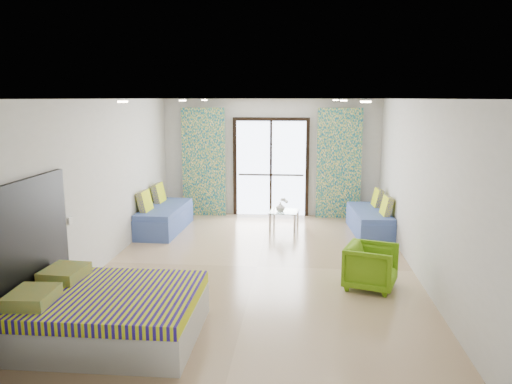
# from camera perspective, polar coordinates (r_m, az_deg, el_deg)

# --- Properties ---
(floor) EXTENTS (5.00, 7.50, 0.01)m
(floor) POSITION_cam_1_polar(r_m,az_deg,el_deg) (8.24, 0.10, -8.52)
(floor) COLOR #A0815F
(floor) RESTS_ON ground
(ceiling) EXTENTS (5.00, 7.50, 0.01)m
(ceiling) POSITION_cam_1_polar(r_m,az_deg,el_deg) (7.78, 0.11, 10.60)
(ceiling) COLOR silver
(ceiling) RESTS_ON ground
(wall_back) EXTENTS (5.00, 0.01, 2.70)m
(wall_back) POSITION_cam_1_polar(r_m,az_deg,el_deg) (11.60, 1.73, 3.94)
(wall_back) COLOR silver
(wall_back) RESTS_ON ground
(wall_front) EXTENTS (5.00, 0.01, 2.70)m
(wall_front) POSITION_cam_1_polar(r_m,az_deg,el_deg) (4.28, -4.35, -7.87)
(wall_front) COLOR silver
(wall_front) RESTS_ON ground
(wall_left) EXTENTS (0.01, 7.50, 2.70)m
(wall_left) POSITION_cam_1_polar(r_m,az_deg,el_deg) (8.49, -16.95, 0.99)
(wall_left) COLOR silver
(wall_left) RESTS_ON ground
(wall_right) EXTENTS (0.01, 7.50, 2.70)m
(wall_right) POSITION_cam_1_polar(r_m,az_deg,el_deg) (8.08, 18.06, 0.45)
(wall_right) COLOR silver
(wall_right) RESTS_ON ground
(balcony_door) EXTENTS (1.76, 0.08, 2.28)m
(balcony_door) POSITION_cam_1_polar(r_m,az_deg,el_deg) (11.59, 1.72, 3.47)
(balcony_door) COLOR black
(balcony_door) RESTS_ON floor
(balcony_rail) EXTENTS (1.52, 0.03, 0.04)m
(balcony_rail) POSITION_cam_1_polar(r_m,az_deg,el_deg) (11.64, 1.72, 1.97)
(balcony_rail) COLOR #595451
(balcony_rail) RESTS_ON balcony_door
(curtain_left) EXTENTS (1.00, 0.10, 2.50)m
(curtain_left) POSITION_cam_1_polar(r_m,az_deg,el_deg) (11.63, -5.98, 3.41)
(curtain_left) COLOR silver
(curtain_left) RESTS_ON floor
(curtain_right) EXTENTS (1.00, 0.10, 2.50)m
(curtain_right) POSITION_cam_1_polar(r_m,az_deg,el_deg) (11.45, 9.45, 3.21)
(curtain_right) COLOR silver
(curtain_right) RESTS_ON floor
(downlight_a) EXTENTS (0.12, 0.12, 0.02)m
(downlight_a) POSITION_cam_1_polar(r_m,az_deg,el_deg) (6.12, -14.99, 9.94)
(downlight_a) COLOR #FFE0B2
(downlight_a) RESTS_ON ceiling
(downlight_b) EXTENTS (0.12, 0.12, 0.02)m
(downlight_b) POSITION_cam_1_polar(r_m,az_deg,el_deg) (5.80, 12.43, 10.03)
(downlight_b) COLOR #FFE0B2
(downlight_b) RESTS_ON ceiling
(downlight_c) EXTENTS (0.12, 0.12, 0.02)m
(downlight_c) POSITION_cam_1_polar(r_m,az_deg,el_deg) (9.00, -8.38, 10.31)
(downlight_c) COLOR #FFE0B2
(downlight_c) RESTS_ON ceiling
(downlight_d) EXTENTS (0.12, 0.12, 0.02)m
(downlight_d) POSITION_cam_1_polar(r_m,az_deg,el_deg) (8.78, 9.98, 10.26)
(downlight_d) COLOR #FFE0B2
(downlight_d) RESTS_ON ceiling
(downlight_e) EXTENTS (0.12, 0.12, 0.02)m
(downlight_e) POSITION_cam_1_polar(r_m,az_deg,el_deg) (10.95, -5.92, 10.41)
(downlight_e) COLOR #FFE0B2
(downlight_e) RESTS_ON ceiling
(downlight_f) EXTENTS (0.12, 0.12, 0.02)m
(downlight_f) POSITION_cam_1_polar(r_m,az_deg,el_deg) (10.78, 9.10, 10.33)
(downlight_f) COLOR #FFE0B2
(downlight_f) RESTS_ON ceiling
(headboard) EXTENTS (0.06, 2.10, 1.50)m
(headboard) POSITION_cam_1_polar(r_m,az_deg,el_deg) (6.28, -25.25, -5.70)
(headboard) COLOR black
(headboard) RESTS_ON floor
(switch_plate) EXTENTS (0.02, 0.10, 0.10)m
(switch_plate) POSITION_cam_1_polar(r_m,az_deg,el_deg) (7.35, -20.45, -3.06)
(switch_plate) COLOR silver
(switch_plate) RESTS_ON wall_left
(bed) EXTENTS (1.98, 1.61, 0.68)m
(bed) POSITION_cam_1_polar(r_m,az_deg,el_deg) (6.11, -16.47, -13.16)
(bed) COLOR silver
(bed) RESTS_ON floor
(daybed_left) EXTENTS (0.79, 1.89, 0.92)m
(daybed_left) POSITION_cam_1_polar(r_m,az_deg,el_deg) (10.51, -10.47, -2.84)
(daybed_left) COLOR #42599D
(daybed_left) RESTS_ON floor
(daybed_right) EXTENTS (0.79, 1.76, 0.85)m
(daybed_right) POSITION_cam_1_polar(r_m,az_deg,el_deg) (10.43, 12.91, -3.17)
(daybed_right) COLOR #42599D
(daybed_right) RESTS_ON floor
(coffee_table) EXTENTS (0.65, 0.65, 0.68)m
(coffee_table) POSITION_cam_1_polar(r_m,az_deg,el_deg) (10.47, 3.23, -2.40)
(coffee_table) COLOR silver
(coffee_table) RESTS_ON floor
(vase) EXTENTS (0.21, 0.22, 0.19)m
(vase) POSITION_cam_1_polar(r_m,az_deg,el_deg) (10.38, 2.80, -1.73)
(vase) COLOR white
(vase) RESTS_ON coffee_table
(armchair) EXTENTS (0.83, 0.85, 0.71)m
(armchair) POSITION_cam_1_polar(r_m,az_deg,el_deg) (7.45, 13.03, -8.06)
(armchair) COLOR #649D14
(armchair) RESTS_ON floor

